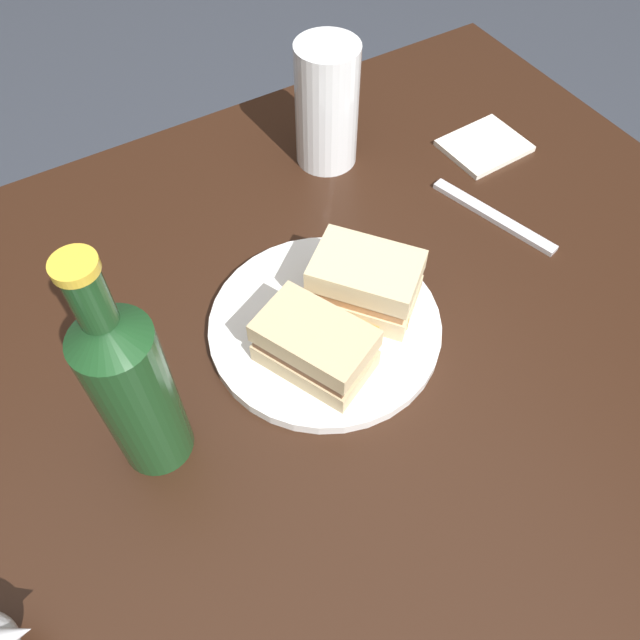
# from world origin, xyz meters

# --- Properties ---
(ground_plane) EXTENTS (6.00, 6.00, 0.00)m
(ground_plane) POSITION_xyz_m (0.00, 0.00, 0.00)
(ground_plane) COLOR #333842
(dining_table) EXTENTS (1.15, 0.87, 0.76)m
(dining_table) POSITION_xyz_m (0.00, 0.00, 0.38)
(dining_table) COLOR black
(dining_table) RESTS_ON ground
(plate) EXTENTS (0.26, 0.26, 0.01)m
(plate) POSITION_xyz_m (0.02, 0.01, 0.77)
(plate) COLOR white
(plate) RESTS_ON dining_table
(sandwich_half_left) EXTENTS (0.11, 0.13, 0.06)m
(sandwich_half_left) POSITION_xyz_m (-0.02, -0.03, 0.80)
(sandwich_half_left) COLOR #CCB284
(sandwich_half_left) RESTS_ON plate
(sandwich_half_right) EXTENTS (0.13, 0.14, 0.07)m
(sandwich_half_right) POSITION_xyz_m (0.07, 0.01, 0.81)
(sandwich_half_right) COLOR beige
(sandwich_half_right) RESTS_ON plate
(potato_wedge_front) EXTENTS (0.05, 0.03, 0.02)m
(potato_wedge_front) POSITION_xyz_m (0.06, -0.00, 0.78)
(potato_wedge_front) COLOR gold
(potato_wedge_front) RESTS_ON plate
(potato_wedge_middle) EXTENTS (0.02, 0.04, 0.02)m
(potato_wedge_middle) POSITION_xyz_m (0.08, -0.02, 0.79)
(potato_wedge_middle) COLOR #AD702D
(potato_wedge_middle) RESTS_ON plate
(potato_wedge_back) EXTENTS (0.05, 0.04, 0.02)m
(potato_wedge_back) POSITION_xyz_m (0.05, -0.02, 0.78)
(potato_wedge_back) COLOR #B77F33
(potato_wedge_back) RESTS_ON plate
(potato_wedge_left_edge) EXTENTS (0.04, 0.05, 0.02)m
(potato_wedge_left_edge) POSITION_xyz_m (0.05, -0.00, 0.78)
(potato_wedge_left_edge) COLOR gold
(potato_wedge_left_edge) RESTS_ON plate
(pint_glass) EXTENTS (0.08, 0.08, 0.17)m
(pint_glass) POSITION_xyz_m (0.17, 0.26, 0.83)
(pint_glass) COLOR white
(pint_glass) RESTS_ON dining_table
(cider_bottle) EXTENTS (0.07, 0.07, 0.27)m
(cider_bottle) POSITION_xyz_m (-0.19, -0.03, 0.87)
(cider_bottle) COLOR #19421E
(cider_bottle) RESTS_ON dining_table
(napkin) EXTENTS (0.11, 0.10, 0.01)m
(napkin) POSITION_xyz_m (0.37, 0.16, 0.76)
(napkin) COLOR silver
(napkin) RESTS_ON dining_table
(fork) EXTENTS (0.06, 0.18, 0.01)m
(fork) POSITION_xyz_m (0.29, 0.05, 0.76)
(fork) COLOR silver
(fork) RESTS_ON dining_table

